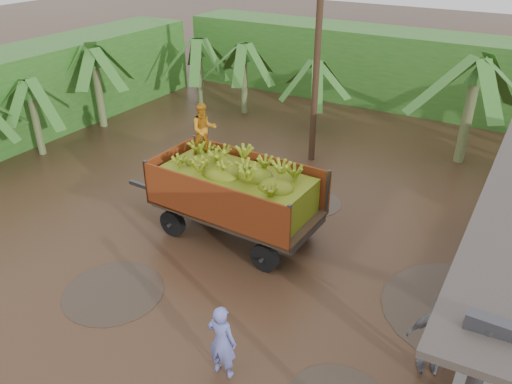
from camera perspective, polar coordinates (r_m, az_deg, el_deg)
ground at (r=13.27m, az=0.71°, el=-10.06°), size 100.00×100.00×0.00m
hedge_north at (r=26.80m, az=14.74°, el=13.62°), size 22.00×3.00×3.60m
hedge_west at (r=24.04m, az=-24.54°, el=10.35°), size 3.00×18.00×3.60m
banana_trailer at (r=14.31m, az=-2.38°, el=0.07°), size 6.76×2.49×3.77m
man_blue at (r=10.44m, az=-3.92°, el=-16.64°), size 0.66×0.45×1.75m
man_grey at (r=11.00m, az=19.85°, el=-15.26°), size 1.22×0.84×1.92m
utility_pole at (r=18.58m, az=7.00°, el=15.27°), size 1.20×0.24×8.05m
banana_plants at (r=19.40m, az=0.06°, el=9.03°), size 24.46×19.64×4.22m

